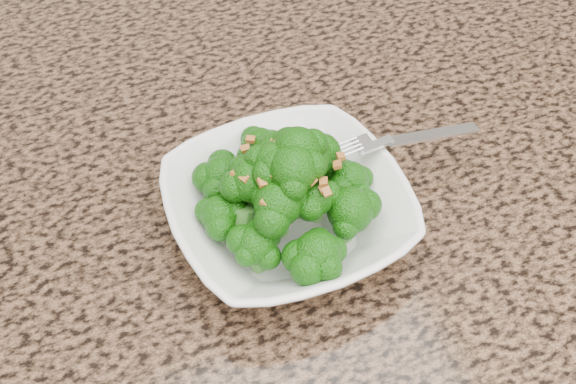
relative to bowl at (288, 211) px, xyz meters
name	(u,v)px	position (x,y,z in m)	size (l,w,h in m)	color
granite_counter	(272,305)	(-0.04, -0.06, -0.04)	(1.64, 1.04, 0.03)	brown
bowl	(288,211)	(0.00, 0.00, 0.00)	(0.20, 0.20, 0.05)	white
broccoli_pile	(288,163)	(0.00, 0.00, 0.06)	(0.18, 0.18, 0.07)	#17620B
garlic_topping	(288,128)	(0.00, 0.00, 0.10)	(0.11, 0.11, 0.01)	#B26B2B
fork	(385,142)	(0.10, 0.02, 0.03)	(0.16, 0.03, 0.01)	silver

